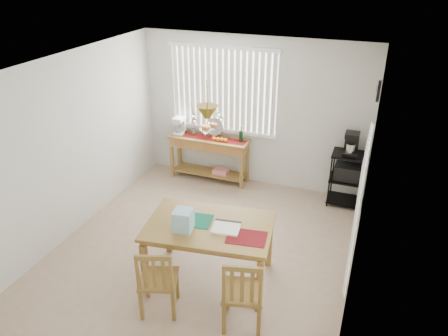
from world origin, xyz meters
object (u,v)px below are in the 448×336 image
at_px(wire_cart, 347,174).
at_px(dining_table, 209,231).
at_px(chair_left, 158,281).
at_px(cart_items, 351,144).
at_px(chair_right, 243,293).
at_px(sideboard, 209,149).

bearing_deg(wire_cart, dining_table, -118.81).
bearing_deg(chair_left, wire_cart, 62.27).
distance_m(cart_items, chair_left, 3.74).
xyz_separation_m(wire_cart, cart_items, (0.00, 0.01, 0.53)).
bearing_deg(cart_items, wire_cart, -90.00).
relative_size(wire_cart, chair_left, 1.00).
bearing_deg(chair_right, dining_table, 136.02).
distance_m(wire_cart, dining_table, 2.87).
relative_size(dining_table, chair_left, 1.80).
height_order(sideboard, chair_left, chair_left).
xyz_separation_m(wire_cart, dining_table, (-1.38, -2.51, 0.18)).
bearing_deg(wire_cart, chair_left, -117.73).
xyz_separation_m(dining_table, chair_right, (0.64, -0.62, -0.26)).
bearing_deg(dining_table, chair_right, -43.98).
bearing_deg(sideboard, wire_cart, -0.73).
xyz_separation_m(cart_items, chair_right, (-0.74, -3.14, -0.61)).
bearing_deg(sideboard, chair_left, -77.73).
xyz_separation_m(sideboard, wire_cart, (2.43, -0.03, -0.06)).
distance_m(cart_items, chair_right, 3.28).
xyz_separation_m(wire_cart, chair_right, (-0.74, -3.13, -0.08)).
bearing_deg(wire_cart, sideboard, 179.27).
relative_size(sideboard, chair_right, 1.51).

